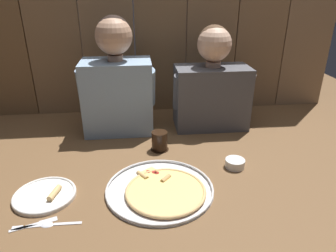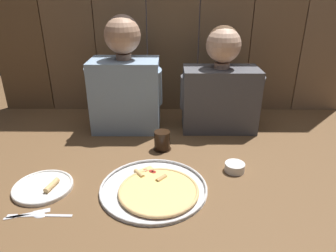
# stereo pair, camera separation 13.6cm
# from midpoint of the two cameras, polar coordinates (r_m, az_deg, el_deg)

# --- Properties ---
(ground_plane) EXTENTS (3.20, 3.20, 0.00)m
(ground_plane) POSITION_cam_midpoint_polar(r_m,az_deg,el_deg) (1.36, 3.89, -8.74)
(ground_plane) COLOR brown
(pizza_tray) EXTENTS (0.43, 0.43, 0.03)m
(pizza_tray) POSITION_cam_midpoint_polar(r_m,az_deg,el_deg) (1.25, 0.88, -11.64)
(pizza_tray) COLOR silver
(pizza_tray) RESTS_ON ground
(dinner_plate) EXTENTS (0.24, 0.24, 0.03)m
(dinner_plate) POSITION_cam_midpoint_polar(r_m,az_deg,el_deg) (1.33, -19.40, -10.66)
(dinner_plate) COLOR white
(dinner_plate) RESTS_ON ground
(drinking_glass) EXTENTS (0.09, 0.09, 0.10)m
(drinking_glass) POSITION_cam_midpoint_polar(r_m,az_deg,el_deg) (1.52, 1.47, -2.79)
(drinking_glass) COLOR black
(drinking_glass) RESTS_ON ground
(dipping_bowl) EXTENTS (0.09, 0.09, 0.04)m
(dipping_bowl) POSITION_cam_midpoint_polar(r_m,az_deg,el_deg) (1.41, 15.00, -7.38)
(dipping_bowl) COLOR white
(dipping_bowl) RESTS_ON ground
(table_fork) EXTENTS (0.13, 0.02, 0.01)m
(table_fork) POSITION_cam_midpoint_polar(r_m,az_deg,el_deg) (1.22, -22.29, -15.21)
(table_fork) COLOR silver
(table_fork) RESTS_ON ground
(table_knife) EXTENTS (0.15, 0.07, 0.01)m
(table_knife) POSITION_cam_midpoint_polar(r_m,az_deg,el_deg) (1.22, -21.58, -15.02)
(table_knife) COLOR silver
(table_knife) RESTS_ON ground
(table_spoon) EXTENTS (0.14, 0.03, 0.01)m
(table_spoon) POSITION_cam_midpoint_polar(r_m,az_deg,el_deg) (1.19, -18.61, -15.43)
(table_spoon) COLOR silver
(table_spoon) RESTS_ON ground
(diner_left) EXTENTS (0.40, 0.24, 0.62)m
(diner_left) POSITION_cam_midpoint_polar(r_m,az_deg,el_deg) (1.69, -5.66, 8.35)
(diner_left) COLOR #849EB7
(diner_left) RESTS_ON ground
(diner_right) EXTENTS (0.44, 0.22, 0.57)m
(diner_right) POSITION_cam_midpoint_polar(r_m,az_deg,el_deg) (1.72, 11.97, 7.26)
(diner_right) COLOR #4C4C51
(diner_right) RESTS_ON ground
(wooden_backdrop_wall) EXTENTS (2.19, 0.03, 1.18)m
(wooden_backdrop_wall) POSITION_cam_midpoint_polar(r_m,az_deg,el_deg) (1.93, 3.07, 19.86)
(wooden_backdrop_wall) COLOR brown
(wooden_backdrop_wall) RESTS_ON ground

